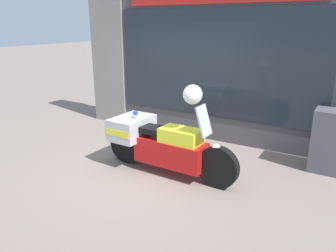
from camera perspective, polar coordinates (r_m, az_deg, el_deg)
name	(u,v)px	position (r m, az deg, el deg)	size (l,w,h in m)	color
ground_plane	(149,164)	(6.05, -3.38, -6.64)	(60.00, 60.00, 0.00)	gray
shop_building	(181,63)	(7.50, 2.33, 10.97)	(5.76, 0.55, 3.22)	#424247
window_display	(214,117)	(7.40, 8.05, 1.58)	(4.33, 0.30, 1.93)	slate
paramedic_motorcycle	(158,142)	(5.60, -1.69, -2.81)	(2.50, 0.82, 1.28)	black
white_helmet	(193,94)	(5.03, 4.32, 5.50)	(0.30, 0.30, 0.30)	white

